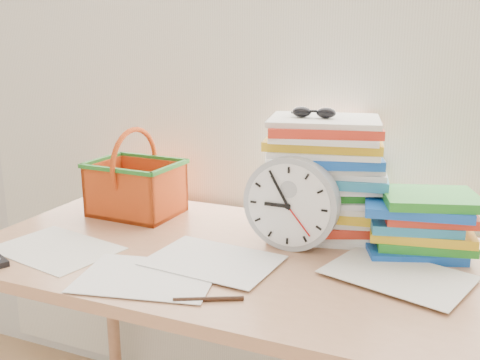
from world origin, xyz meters
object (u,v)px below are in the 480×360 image
at_px(clock, 291,203).
at_px(paper_stack, 324,177).
at_px(desk, 246,282).
at_px(book_stack, 420,223).
at_px(basket, 135,172).

bearing_deg(clock, paper_stack, 70.75).
height_order(desk, book_stack, book_stack).
bearing_deg(desk, clock, 43.00).
relative_size(paper_stack, clock, 1.34).
distance_m(clock, book_stack, 0.32).
xyz_separation_m(book_stack, basket, (-0.82, -0.00, 0.05)).
distance_m(clock, basket, 0.53).
bearing_deg(book_stack, basket, -179.70).
height_order(book_stack, basket, basket).
bearing_deg(paper_stack, basket, -175.12).
bearing_deg(desk, book_stack, 24.04).
bearing_deg(book_stack, desk, -155.96).
bearing_deg(paper_stack, desk, -121.83).
bearing_deg(book_stack, clock, -163.05).
height_order(desk, paper_stack, paper_stack).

